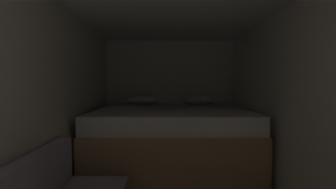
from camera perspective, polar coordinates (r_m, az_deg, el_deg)
The scene contains 4 objects.
wall_back at distance 4.89m, azimuth 0.45°, elevation -0.12°, with size 2.38×0.05×1.96m, color silver.
wall_left at distance 2.60m, azimuth -25.07°, elevation -2.50°, with size 0.05×5.02×1.96m, color silver.
wall_right at distance 2.67m, azimuth 27.33°, elevation -2.40°, with size 0.05×5.02×1.96m, color silver.
bed at distance 3.94m, azimuth 0.71°, elevation -8.98°, with size 2.16×1.92×0.99m.
Camera 1 is at (-0.09, -0.34, 1.19)m, focal length 28.86 mm.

